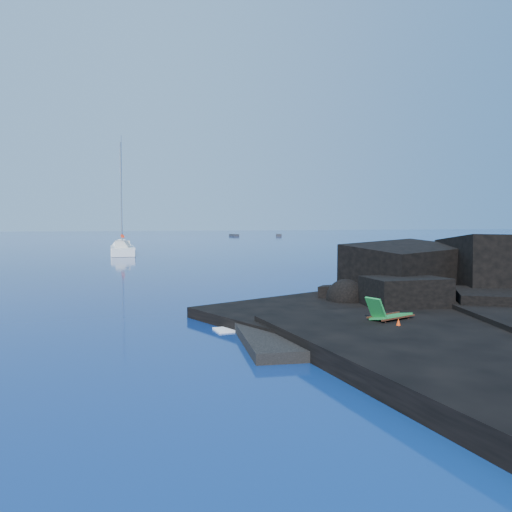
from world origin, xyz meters
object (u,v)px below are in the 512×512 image
at_px(sailboat, 122,254).
at_px(distant_boat_a, 234,236).
at_px(distant_boat_b, 279,236).
at_px(deck_chair, 391,310).
at_px(marker_cone, 398,326).
at_px(sunbather, 430,327).

bearing_deg(sailboat, distant_boat_a, 65.68).
relative_size(distant_boat_a, distant_boat_b, 0.95).
bearing_deg(deck_chair, sailboat, 80.06).
bearing_deg(distant_boat_a, marker_cone, -107.99).
bearing_deg(distant_boat_b, sunbather, -89.25).
relative_size(marker_cone, distant_boat_a, 0.11).
xyz_separation_m(sailboat, distant_boat_b, (42.83, 65.40, 0.00)).
distance_m(deck_chair, distant_boat_b, 119.17).
distance_m(sailboat, sunbather, 50.51).
height_order(sailboat, deck_chair, sailboat).
relative_size(marker_cone, distant_boat_b, 0.11).
bearing_deg(distant_boat_a, sunbather, -107.42).
distance_m(sailboat, deck_chair, 49.37).
xyz_separation_m(sailboat, sunbather, (9.21, -49.66, 0.51)).
xyz_separation_m(sailboat, marker_cone, (7.99, -49.65, 0.61)).
xyz_separation_m(distant_boat_a, distant_boat_b, (11.66, -4.04, 0.00)).
distance_m(sailboat, distant_boat_a, 76.12).
bearing_deg(sunbather, distant_boat_a, 86.29).
bearing_deg(distant_boat_a, distant_boat_b, -26.10).
height_order(sunbather, marker_cone, marker_cone).
height_order(deck_chair, distant_boat_a, deck_chair).
xyz_separation_m(sailboat, distant_boat_a, (31.17, 69.44, 0.00)).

